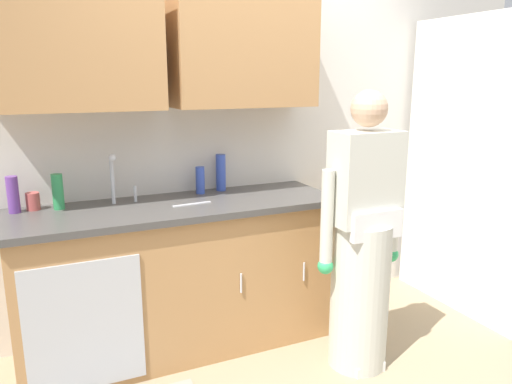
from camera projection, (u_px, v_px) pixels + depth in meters
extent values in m
plane|color=#998466|center=(311.00, 382.00, 2.76)|extent=(9.00, 9.00, 0.00)
cube|color=beige|center=(239.00, 127.00, 3.39)|extent=(4.80, 0.10, 2.70)
cube|color=#B27F4C|center=(76.00, 46.00, 2.66)|extent=(0.91, 0.34, 0.70)
cube|color=#B27F4C|center=(244.00, 50.00, 3.06)|extent=(0.91, 0.34, 0.70)
cube|color=silver|center=(463.00, 169.00, 3.46)|extent=(0.04, 1.10, 2.10)
cube|color=#B27F4C|center=(180.00, 279.00, 3.06)|extent=(1.90, 0.60, 0.90)
cube|color=#B7BABF|center=(85.00, 327.00, 2.56)|extent=(0.60, 0.01, 0.72)
cylinder|color=silver|center=(241.00, 283.00, 2.89)|extent=(0.01, 0.01, 0.12)
cylinder|color=silver|center=(304.00, 272.00, 3.06)|extent=(0.01, 0.01, 0.12)
cube|color=#474442|center=(178.00, 207.00, 2.95)|extent=(1.96, 0.66, 0.04)
cube|color=#B7BABF|center=(125.00, 213.00, 2.83)|extent=(0.50, 0.36, 0.03)
cylinder|color=#B7BABF|center=(112.00, 180.00, 2.91)|extent=(0.02, 0.02, 0.30)
sphere|color=#B7BABF|center=(112.00, 158.00, 2.82)|extent=(0.04, 0.04, 0.04)
cylinder|color=#B7BABF|center=(135.00, 194.00, 2.98)|extent=(0.02, 0.02, 0.10)
cube|color=white|center=(358.00, 359.00, 2.94)|extent=(0.20, 0.26, 0.06)
cylinder|color=beige|center=(360.00, 295.00, 2.86)|extent=(0.34, 0.34, 0.88)
cube|color=beige|center=(366.00, 178.00, 2.70)|extent=(0.38, 0.22, 0.52)
sphere|color=tan|center=(369.00, 109.00, 2.62)|extent=(0.20, 0.20, 0.20)
cube|color=white|center=(377.00, 225.00, 2.65)|extent=(0.32, 0.04, 0.16)
cylinder|color=beige|center=(327.00, 219.00, 2.68)|extent=(0.07, 0.07, 0.55)
sphere|color=#33B266|center=(325.00, 266.00, 2.74)|extent=(0.09, 0.09, 0.09)
cylinder|color=beige|center=(394.00, 210.00, 2.86)|extent=(0.07, 0.07, 0.55)
sphere|color=#33B266|center=(391.00, 254.00, 2.92)|extent=(0.09, 0.09, 0.09)
cylinder|color=#66388C|center=(13.00, 195.00, 2.72)|extent=(0.06, 0.06, 0.21)
cylinder|color=#2D8C4C|center=(58.00, 192.00, 2.80)|extent=(0.06, 0.06, 0.21)
cylinder|color=#334CB2|center=(221.00, 172.00, 3.27)|extent=(0.07, 0.07, 0.25)
cylinder|color=#334CB2|center=(200.00, 180.00, 3.19)|extent=(0.06, 0.06, 0.18)
cylinder|color=#B24C47|center=(33.00, 201.00, 2.80)|extent=(0.08, 0.08, 0.10)
cube|color=silver|center=(192.00, 204.00, 2.92)|extent=(0.24, 0.04, 0.01)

